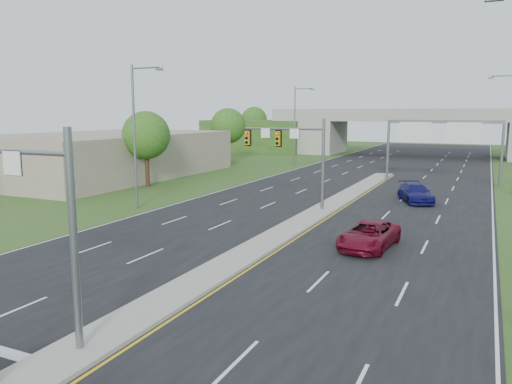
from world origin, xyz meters
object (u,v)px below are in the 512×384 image
object	(u,v)px
signal_mast_near	(16,199)
car_far_a	(369,235)
signal_mast_far	(295,148)
car_far_b	(416,193)
overpass	(418,135)
sign_gantry	(442,134)

from	to	relation	value
signal_mast_near	car_far_a	world-z (taller)	signal_mast_near
signal_mast_near	signal_mast_far	world-z (taller)	same
signal_mast_near	car_far_b	xyz separation A→B (m)	(8.17, 32.19, -3.95)
overpass	car_far_a	world-z (taller)	overpass
signal_mast_near	overpass	distance (m)	80.11
overpass	sign_gantry	bearing A→B (deg)	-79.21
signal_mast_near	signal_mast_far	bearing A→B (deg)	90.00
signal_mast_far	car_far_b	world-z (taller)	signal_mast_far
sign_gantry	car_far_a	bearing A→B (deg)	-92.33
signal_mast_far	car_far_a	size ratio (longest dim) A/B	1.35
signal_mast_near	car_far_a	distance (m)	18.28
signal_mast_near	car_far_b	bearing A→B (deg)	75.76
overpass	car_far_a	size ratio (longest dim) A/B	15.40
signal_mast_near	car_far_b	distance (m)	33.45
sign_gantry	car_far_a	size ratio (longest dim) A/B	2.23
overpass	car_far_a	distance (m)	64.31
signal_mast_far	overpass	world-z (taller)	overpass
car_far_b	sign_gantry	bearing A→B (deg)	64.29
overpass	car_far_b	size ratio (longest dim) A/B	15.34
overpass	signal_mast_near	bearing A→B (deg)	-91.62
sign_gantry	car_far_a	world-z (taller)	sign_gantry
car_far_a	car_far_b	distance (m)	16.13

